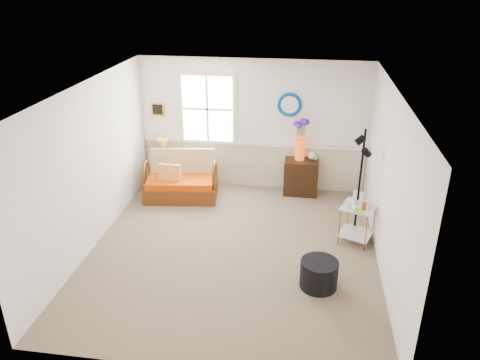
# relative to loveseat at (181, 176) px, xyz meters

# --- Properties ---
(floor) EXTENTS (4.50, 5.00, 0.01)m
(floor) POSITION_rel_loveseat_xyz_m (1.31, -1.73, -0.45)
(floor) COLOR brown
(floor) RESTS_ON ground
(ceiling) EXTENTS (4.50, 5.00, 0.01)m
(ceiling) POSITION_rel_loveseat_xyz_m (1.31, -1.73, 2.15)
(ceiling) COLOR white
(ceiling) RESTS_ON walls
(walls) EXTENTS (4.51, 5.01, 2.60)m
(walls) POSITION_rel_loveseat_xyz_m (1.31, -1.73, 0.85)
(walls) COLOR silver
(walls) RESTS_ON floor
(wainscot) EXTENTS (4.46, 0.02, 0.90)m
(wainscot) POSITION_rel_loveseat_xyz_m (1.31, 0.75, 0.00)
(wainscot) COLOR #BDB190
(wainscot) RESTS_ON walls
(chair_rail) EXTENTS (4.46, 0.04, 0.06)m
(chair_rail) POSITION_rel_loveseat_xyz_m (1.31, 0.74, 0.47)
(chair_rail) COLOR silver
(chair_rail) RESTS_ON walls
(window) EXTENTS (1.14, 0.06, 1.44)m
(window) POSITION_rel_loveseat_xyz_m (0.41, 0.74, 1.15)
(window) COLOR white
(window) RESTS_ON walls
(picture) EXTENTS (0.28, 0.03, 0.28)m
(picture) POSITION_rel_loveseat_xyz_m (-0.61, 0.75, 1.10)
(picture) COLOR #B58B29
(picture) RESTS_ON walls
(mirror) EXTENTS (0.47, 0.07, 0.47)m
(mirror) POSITION_rel_loveseat_xyz_m (2.01, 0.75, 1.30)
(mirror) COLOR #07579F
(mirror) RESTS_ON walls
(loveseat) EXTENTS (1.46, 0.94, 0.90)m
(loveseat) POSITION_rel_loveseat_xyz_m (0.00, 0.00, 0.00)
(loveseat) COLOR #642B0F
(loveseat) RESTS_ON floor
(throw_pillow) EXTENTS (0.43, 0.12, 0.43)m
(throw_pillow) POSITION_rel_loveseat_xyz_m (-0.19, -0.10, 0.06)
(throw_pillow) COLOR #BD511E
(throw_pillow) RESTS_ON loveseat
(lamp_stand) EXTENTS (0.41, 0.41, 0.56)m
(lamp_stand) POSITION_rel_loveseat_xyz_m (-0.45, 0.53, -0.17)
(lamp_stand) COLOR black
(lamp_stand) RESTS_ON floor
(table_lamp) EXTENTS (0.34, 0.34, 0.46)m
(table_lamp) POSITION_rel_loveseat_xyz_m (-0.47, 0.52, 0.34)
(table_lamp) COLOR orange
(table_lamp) RESTS_ON lamp_stand
(potted_plant) EXTENTS (0.44, 0.46, 0.27)m
(potted_plant) POSITION_rel_loveseat_xyz_m (-0.35, 0.45, 0.24)
(potted_plant) COLOR #4A833A
(potted_plant) RESTS_ON lamp_stand
(cabinet) EXTENTS (0.66, 0.43, 0.70)m
(cabinet) POSITION_rel_loveseat_xyz_m (2.30, 0.53, -0.10)
(cabinet) COLOR black
(cabinet) RESTS_ON floor
(flower_vase) EXTENTS (0.29, 0.29, 0.81)m
(flower_vase) POSITION_rel_loveseat_xyz_m (2.26, 0.58, 0.66)
(flower_vase) COLOR red
(flower_vase) RESTS_ON cabinet
(side_table) EXTENTS (0.66, 0.66, 0.65)m
(side_table) POSITION_rel_loveseat_xyz_m (3.26, -1.17, -0.13)
(side_table) COLOR #A67835
(side_table) RESTS_ON floor
(tabletop_items) EXTENTS (0.49, 0.49, 0.22)m
(tabletop_items) POSITION_rel_loveseat_xyz_m (3.26, -1.20, 0.31)
(tabletop_items) COLOR silver
(tabletop_items) RESTS_ON side_table
(floor_lamp) EXTENTS (0.34, 0.34, 1.86)m
(floor_lamp) POSITION_rel_loveseat_xyz_m (3.26, -0.92, 0.48)
(floor_lamp) COLOR black
(floor_lamp) RESTS_ON floor
(ottoman) EXTENTS (0.60, 0.60, 0.41)m
(ottoman) POSITION_rel_loveseat_xyz_m (2.65, -2.48, -0.24)
(ottoman) COLOR black
(ottoman) RESTS_ON floor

